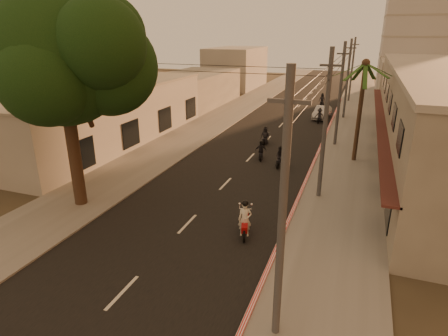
{
  "coord_description": "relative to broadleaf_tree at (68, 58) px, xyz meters",
  "views": [
    {
      "loc": [
        8.04,
        -14.09,
        9.8
      ],
      "look_at": [
        0.53,
        6.28,
        1.82
      ],
      "focal_mm": 30.0,
      "sensor_mm": 36.0,
      "label": 1
    }
  ],
  "objects": [
    {
      "name": "curb_stripe",
      "position": [
        11.71,
        12.86,
        -8.38
      ],
      "size": [
        0.2,
        60.0,
        0.2
      ],
      "primitive_type": "cube",
      "color": "red",
      "rests_on": "ground"
    },
    {
      "name": "road",
      "position": [
        6.61,
        17.86,
        -8.47
      ],
      "size": [
        10.0,
        140.0,
        0.02
      ],
      "primitive_type": "cube",
      "color": "black",
      "rests_on": "ground"
    },
    {
      "name": "filler_left_near",
      "position": [
        -7.39,
        31.86,
        -6.28
      ],
      "size": [
        8.0,
        14.0,
        4.4
      ],
      "primitive_type": "cube",
      "color": "#9E9A8F",
      "rests_on": "ground"
    },
    {
      "name": "scooter_mid_a",
      "position": [
        9.37,
        10.5,
        -7.7
      ],
      "size": [
        0.9,
        1.73,
        1.7
      ],
      "rotation": [
        0.0,
        0.0,
        -0.1
      ],
      "color": "black",
      "rests_on": "ground"
    },
    {
      "name": "scooter_far_c",
      "position": [
        9.5,
        36.96,
        -7.68
      ],
      "size": [
        0.84,
        1.81,
        1.78
      ],
      "rotation": [
        0.0,
        0.0,
        -0.02
      ],
      "color": "black",
      "rests_on": "ground"
    },
    {
      "name": "filler_right",
      "position": [
        20.61,
        42.86,
        -5.48
      ],
      "size": [
        8.0,
        14.0,
        6.0
      ],
      "primitive_type": "cube",
      "color": "#9E9A8F",
      "rests_on": "ground"
    },
    {
      "name": "shophouse_row",
      "position": [
        20.57,
        15.86,
        -4.83
      ],
      "size": [
        8.8,
        34.2,
        7.3
      ],
      "color": "gray",
      "rests_on": "ground"
    },
    {
      "name": "filler_left_far",
      "position": [
        -7.39,
        49.86,
        -4.98
      ],
      "size": [
        8.0,
        14.0,
        7.0
      ],
      "primitive_type": "cube",
      "color": "#9E9A8F",
      "rests_on": "ground"
    },
    {
      "name": "distant_tower",
      "position": [
        22.61,
        53.86,
        5.52
      ],
      "size": [
        12.1,
        12.1,
        28.0
      ],
      "color": "#B7B5B2",
      "rests_on": "ground"
    },
    {
      "name": "palm_tree",
      "position": [
        14.61,
        13.86,
        -1.33
      ],
      "size": [
        5.0,
        5.0,
        8.2
      ],
      "color": "black",
      "rests_on": "ground"
    },
    {
      "name": "scooter_far_b",
      "position": [
        10.39,
        26.53,
        -7.7
      ],
      "size": [
        1.12,
        1.74,
        1.71
      ],
      "rotation": [
        0.0,
        0.0,
        -0.07
      ],
      "color": "black",
      "rests_on": "ground"
    },
    {
      "name": "parked_car",
      "position": [
        10.39,
        28.83,
        -7.76
      ],
      "size": [
        2.3,
        4.6,
        1.42
      ],
      "primitive_type": "imported",
      "rotation": [
        0.0,
        0.0,
        -0.09
      ],
      "color": "#A5A8AE",
      "rests_on": "ground"
    },
    {
      "name": "left_building",
      "position": [
        -7.37,
        11.86,
        -5.88
      ],
      "size": [
        8.2,
        24.2,
        5.2
      ],
      "color": "#9E9A8F",
      "rests_on": "ground"
    },
    {
      "name": "sidewalk_right",
      "position": [
        14.11,
        17.86,
        -8.42
      ],
      "size": [
        5.0,
        140.0,
        0.12
      ],
      "primitive_type": "cube",
      "color": "slate",
      "rests_on": "ground"
    },
    {
      "name": "sidewalk_left",
      "position": [
        -0.89,
        17.86,
        -8.42
      ],
      "size": [
        5.0,
        140.0,
        0.12
      ],
      "primitive_type": "cube",
      "color": "slate",
      "rests_on": "ground"
    },
    {
      "name": "scooter_mid_b",
      "position": [
        7.52,
        11.65,
        -7.74
      ],
      "size": [
        1.08,
        1.62,
        1.61
      ],
      "rotation": [
        0.0,
        0.0,
        0.25
      ],
      "color": "black",
      "rests_on": "ground"
    },
    {
      "name": "scooter_far_a",
      "position": [
        6.78,
        16.0,
        -7.71
      ],
      "size": [
        0.82,
        1.74,
        1.71
      ],
      "rotation": [
        0.0,
        0.0,
        0.03
      ],
      "color": "black",
      "rests_on": "ground"
    },
    {
      "name": "scooter_red",
      "position": [
        9.86,
        -0.19,
        -7.6
      ],
      "size": [
        0.98,
        1.96,
        1.97
      ],
      "rotation": [
        0.0,
        0.0,
        0.26
      ],
      "color": "black",
      "rests_on": "ground"
    },
    {
      "name": "ground",
      "position": [
        6.61,
        -2.14,
        -8.48
      ],
      "size": [
        160.0,
        160.0,
        0.0
      ],
      "primitive_type": "plane",
      "color": "#383023",
      "rests_on": "ground"
    },
    {
      "name": "utility_poles",
      "position": [
        12.81,
        17.86,
        -1.94
      ],
      "size": [
        1.2,
        48.26,
        9.0
      ],
      "color": "#38383A",
      "rests_on": "ground"
    },
    {
      "name": "broadleaf_tree",
      "position": [
        0.0,
        0.0,
        0.0
      ],
      "size": [
        9.6,
        8.7,
        12.1
      ],
      "color": "black",
      "rests_on": "ground"
    }
  ]
}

